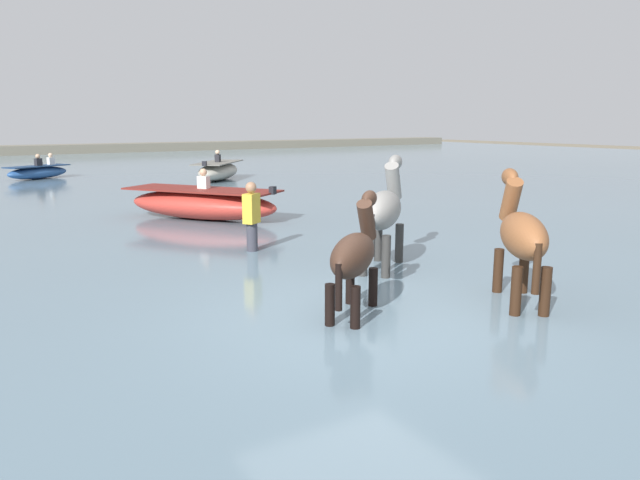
# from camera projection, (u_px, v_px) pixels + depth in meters

# --- Properties ---
(ground_plane) EXTENTS (120.00, 120.00, 0.00)m
(ground_plane) POSITION_uv_depth(u_px,v_px,m) (362.00, 344.00, 7.28)
(ground_plane) COLOR #756B56
(water_surface) EXTENTS (90.00, 90.00, 0.36)m
(water_surface) POSITION_uv_depth(u_px,v_px,m) (137.00, 219.00, 15.53)
(water_surface) COLOR slate
(water_surface) RESTS_ON ground
(horse_lead_chestnut) EXTENTS (1.39, 1.70, 2.05)m
(horse_lead_chestnut) POSITION_uv_depth(u_px,v_px,m) (521.00, 238.00, 7.63)
(horse_lead_chestnut) COLOR brown
(horse_lead_chestnut) RESTS_ON ground
(horse_trailing_dark_bay) EXTENTS (1.47, 1.29, 1.81)m
(horse_trailing_dark_bay) POSITION_uv_depth(u_px,v_px,m) (354.00, 258.00, 7.17)
(horse_trailing_dark_bay) COLOR #382319
(horse_trailing_dark_bay) RESTS_ON ground
(horse_flank_grey) EXTENTS (1.73, 1.51, 2.14)m
(horse_flank_grey) POSITION_uv_depth(u_px,v_px,m) (384.00, 213.00, 9.42)
(horse_flank_grey) COLOR gray
(horse_flank_grey) RESTS_ON ground
(boat_distant_east) EXTENTS (3.32, 4.03, 1.21)m
(boat_distant_east) POSITION_uv_depth(u_px,v_px,m) (202.00, 204.00, 14.31)
(boat_distant_east) COLOR #BC382D
(boat_distant_east) RESTS_ON water_surface
(boat_near_port) EXTENTS (2.76, 2.05, 1.02)m
(boat_near_port) POSITION_uv_depth(u_px,v_px,m) (38.00, 172.00, 24.32)
(boat_near_port) COLOR #28518E
(boat_near_port) RESTS_ON water_surface
(boat_mid_outer) EXTENTS (3.13, 3.36, 1.20)m
(boat_mid_outer) POSITION_uv_depth(u_px,v_px,m) (218.00, 171.00, 23.81)
(boat_mid_outer) COLOR #B2AD9E
(boat_mid_outer) RESTS_ON water_surface
(person_wading_close) EXTENTS (0.38, 0.35, 1.63)m
(person_wading_close) POSITION_uv_depth(u_px,v_px,m) (252.00, 224.00, 10.73)
(person_wading_close) COLOR #383842
(person_wading_close) RESTS_ON ground
(far_shoreline) EXTENTS (80.00, 2.40, 1.01)m
(far_shoreline) POSITION_uv_depth(u_px,v_px,m) (12.00, 153.00, 41.66)
(far_shoreline) COLOR #706B5B
(far_shoreline) RESTS_ON ground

